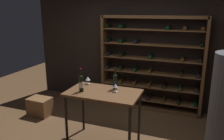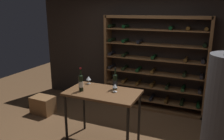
{
  "view_description": "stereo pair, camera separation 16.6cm",
  "coord_description": "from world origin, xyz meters",
  "px_view_note": "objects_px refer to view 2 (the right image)",
  "views": [
    {
      "loc": [
        1.2,
        -3.16,
        2.22
      ],
      "look_at": [
        -0.07,
        0.19,
        1.26
      ],
      "focal_mm": 36.05,
      "sensor_mm": 36.0,
      "label": 1
    },
    {
      "loc": [
        1.36,
        -3.1,
        2.22
      ],
      "look_at": [
        -0.07,
        0.19,
        1.26
      ],
      "focal_mm": 36.05,
      "sensor_mm": 36.0,
      "label": 2
    }
  ],
  "objects_px": {
    "wine_crate": "(43,105)",
    "wine_glass_stemmed_center": "(89,78)",
    "wine_bottle_black_capsule": "(81,83)",
    "wine_bottle_amber_reserve": "(115,81)",
    "wine_glass_stemmed_left": "(115,86)",
    "wine_rack": "(154,65)",
    "tasting_table": "(103,98)"
  },
  "relations": [
    {
      "from": "wine_bottle_amber_reserve",
      "to": "wine_crate",
      "type": "bearing_deg",
      "value": 169.86
    },
    {
      "from": "wine_crate",
      "to": "wine_glass_stemmed_center",
      "type": "height_order",
      "value": "wine_glass_stemmed_center"
    },
    {
      "from": "wine_crate",
      "to": "wine_glass_stemmed_left",
      "type": "distance_m",
      "value": 2.13
    },
    {
      "from": "wine_crate",
      "to": "wine_bottle_amber_reserve",
      "type": "xyz_separation_m",
      "value": [
        1.86,
        -0.33,
        0.89
      ]
    },
    {
      "from": "wine_bottle_amber_reserve",
      "to": "wine_glass_stemmed_left",
      "type": "xyz_separation_m",
      "value": [
        0.05,
        -0.12,
        -0.04
      ]
    },
    {
      "from": "wine_crate",
      "to": "wine_bottle_black_capsule",
      "type": "distance_m",
      "value": 1.76
    },
    {
      "from": "wine_crate",
      "to": "wine_glass_stemmed_center",
      "type": "relative_size",
      "value": 3.53
    },
    {
      "from": "wine_rack",
      "to": "wine_crate",
      "type": "distance_m",
      "value": 2.59
    },
    {
      "from": "wine_crate",
      "to": "wine_glass_stemmed_left",
      "type": "relative_size",
      "value": 3.55
    },
    {
      "from": "tasting_table",
      "to": "wine_glass_stemmed_center",
      "type": "distance_m",
      "value": 0.52
    },
    {
      "from": "wine_glass_stemmed_center",
      "to": "wine_bottle_black_capsule",
      "type": "bearing_deg",
      "value": -79.32
    },
    {
      "from": "wine_glass_stemmed_left",
      "to": "wine_bottle_black_capsule",
      "type": "bearing_deg",
      "value": -160.89
    },
    {
      "from": "wine_glass_stemmed_left",
      "to": "wine_crate",
      "type": "bearing_deg",
      "value": 166.73
    },
    {
      "from": "tasting_table",
      "to": "wine_bottle_black_capsule",
      "type": "bearing_deg",
      "value": -161.67
    },
    {
      "from": "wine_bottle_black_capsule",
      "to": "wine_crate",
      "type": "bearing_deg",
      "value": 155.54
    },
    {
      "from": "tasting_table",
      "to": "wine_glass_stemmed_center",
      "type": "relative_size",
      "value": 8.66
    },
    {
      "from": "wine_glass_stemmed_center",
      "to": "wine_bottle_amber_reserve",
      "type": "bearing_deg",
      "value": -8.09
    },
    {
      "from": "wine_glass_stemmed_left",
      "to": "wine_glass_stemmed_center",
      "type": "relative_size",
      "value": 0.99
    },
    {
      "from": "wine_glass_stemmed_center",
      "to": "wine_glass_stemmed_left",
      "type": "bearing_deg",
      "value": -18.2
    },
    {
      "from": "wine_rack",
      "to": "wine_bottle_amber_reserve",
      "type": "relative_size",
      "value": 6.15
    },
    {
      "from": "wine_crate",
      "to": "wine_glass_stemmed_center",
      "type": "bearing_deg",
      "value": -10.98
    },
    {
      "from": "wine_rack",
      "to": "wine_glass_stemmed_center",
      "type": "height_order",
      "value": "wine_rack"
    },
    {
      "from": "wine_bottle_amber_reserve",
      "to": "wine_rack",
      "type": "bearing_deg",
      "value": 79.21
    },
    {
      "from": "tasting_table",
      "to": "wine_glass_stemmed_left",
      "type": "height_order",
      "value": "wine_glass_stemmed_left"
    },
    {
      "from": "wine_bottle_black_capsule",
      "to": "wine_glass_stemmed_left",
      "type": "bearing_deg",
      "value": 19.11
    },
    {
      "from": "wine_bottle_black_capsule",
      "to": "wine_glass_stemmed_left",
      "type": "distance_m",
      "value": 0.55
    },
    {
      "from": "wine_crate",
      "to": "wine_glass_stemmed_left",
      "type": "height_order",
      "value": "wine_glass_stemmed_left"
    },
    {
      "from": "wine_rack",
      "to": "wine_glass_stemmed_left",
      "type": "relative_size",
      "value": 16.77
    },
    {
      "from": "wine_bottle_amber_reserve",
      "to": "wine_bottle_black_capsule",
      "type": "bearing_deg",
      "value": -147.89
    },
    {
      "from": "wine_bottle_black_capsule",
      "to": "wine_bottle_amber_reserve",
      "type": "height_order",
      "value": "wine_bottle_black_capsule"
    },
    {
      "from": "wine_bottle_amber_reserve",
      "to": "wine_glass_stemmed_left",
      "type": "height_order",
      "value": "wine_bottle_amber_reserve"
    },
    {
      "from": "tasting_table",
      "to": "wine_crate",
      "type": "relative_size",
      "value": 2.45
    }
  ]
}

